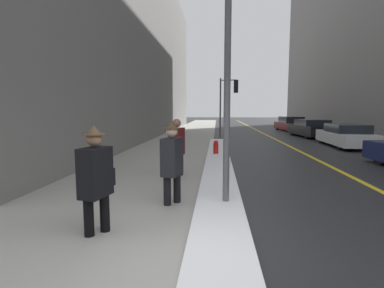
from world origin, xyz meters
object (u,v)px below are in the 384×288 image
lamp_post (228,60)px  pedestrian_in_fedora (172,159)px  parked_car_black (311,128)px  parked_car_maroon (290,124)px  fire_hydrant (216,149)px  pedestrian_in_glasses (177,145)px  traffic_light_near (230,94)px  parked_car_white (346,136)px  pedestrian_nearside (96,176)px

lamp_post → pedestrian_in_fedora: bearing=166.4°
parked_car_black → parked_car_maroon: size_ratio=0.96×
fire_hydrant → pedestrian_in_fedora: bearing=-98.1°
parked_car_black → pedestrian_in_glasses: bearing=145.0°
lamp_post → parked_car_black: lamp_post is taller
traffic_light_near → fire_hydrant: size_ratio=5.94×
parked_car_maroon → traffic_light_near: bearing=133.7°
fire_hydrant → traffic_light_near: bearing=84.8°
lamp_post → fire_hydrant: 6.63m
parked_car_white → parked_car_black: 5.77m
traffic_light_near → pedestrian_in_fedora: 16.18m
pedestrian_in_fedora → pedestrian_in_glasses: pedestrian_in_fedora is taller
parked_car_black → pedestrian_nearside: bearing=149.3°
pedestrian_nearside → parked_car_maroon: 25.59m
pedestrian_in_fedora → fire_hydrant: pedestrian_in_fedora is taller
pedestrian_in_glasses → parked_car_white: bearing=147.3°
parked_car_white → fire_hydrant: size_ratio=6.53×
traffic_light_near → pedestrian_nearside: 17.80m
parked_car_maroon → pedestrian_in_glasses: bearing=153.9°
pedestrian_in_glasses → parked_car_maroon: bearing=170.9°
pedestrian_in_fedora → parked_car_black: 17.76m
lamp_post → parked_car_white: lamp_post is taller
lamp_post → traffic_light_near: size_ratio=1.10×
pedestrian_nearside → parked_car_maroon: size_ratio=0.34×
pedestrian_nearside → fire_hydrant: pedestrian_nearside is taller
traffic_light_near → pedestrian_in_glasses: 13.72m
pedestrian_nearside → pedestrian_in_glasses: bearing=-176.9°
lamp_post → pedestrian_in_glasses: lamp_post is taller
parked_car_white → parked_car_black: parked_car_black is taller
traffic_light_near → pedestrian_nearside: bearing=-90.1°
traffic_light_near → parked_car_black: size_ratio=0.89×
pedestrian_in_glasses → parked_car_maroon: (7.90, 20.05, -0.29)m
traffic_light_near → parked_car_white: bearing=-35.8°
pedestrian_nearside → pedestrian_in_glasses: (0.66, 4.07, 0.01)m
lamp_post → parked_car_white: size_ratio=1.00×
fire_hydrant → parked_car_white: bearing=33.2°
lamp_post → parked_car_black: (6.48, 16.33, -2.16)m
parked_car_white → fire_hydrant: parked_car_white is taller
pedestrian_nearside → parked_car_black: (8.45, 17.60, -0.30)m
parked_car_white → fire_hydrant: bearing=125.3°
fire_hydrant → lamp_post: bearing=-88.0°
lamp_post → pedestrian_in_glasses: bearing=114.9°
lamp_post → traffic_light_near: bearing=87.5°
pedestrian_in_glasses → parked_car_maroon: size_ratio=0.33×
lamp_post → fire_hydrant: lamp_post is taller
traffic_light_near → lamp_post: bearing=-83.9°
traffic_light_near → parked_car_black: 6.27m
lamp_post → parked_car_black: bearing=68.3°
pedestrian_in_glasses → parked_car_maroon: 21.55m
pedestrian_in_fedora → pedestrian_in_glasses: (-0.25, 2.54, -0.00)m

